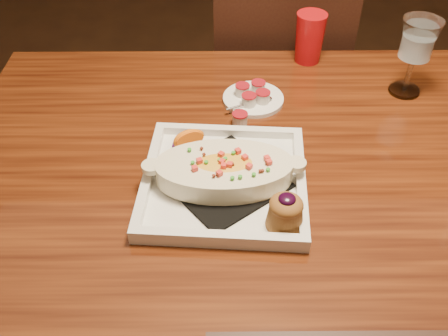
{
  "coord_description": "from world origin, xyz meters",
  "views": [
    {
      "loc": [
        -0.18,
        -0.78,
        1.44
      ],
      "look_at": [
        -0.18,
        -0.05,
        0.77
      ],
      "focal_mm": 40.0,
      "sensor_mm": 36.0,
      "label": 1
    }
  ],
  "objects_px": {
    "table": "(303,191)",
    "red_tumbler": "(309,38)",
    "chair_far": "(275,89)",
    "plate": "(228,177)",
    "goblet": "(417,44)",
    "saucer": "(253,97)"
  },
  "relations": [
    {
      "from": "plate",
      "to": "red_tumbler",
      "type": "relative_size",
      "value": 2.57
    },
    {
      "from": "table",
      "to": "red_tumbler",
      "type": "xyz_separation_m",
      "value": [
        0.05,
        0.4,
        0.16
      ]
    },
    {
      "from": "saucer",
      "to": "red_tumbler",
      "type": "distance_m",
      "value": 0.25
    },
    {
      "from": "table",
      "to": "saucer",
      "type": "relative_size",
      "value": 10.32
    },
    {
      "from": "plate",
      "to": "saucer",
      "type": "distance_m",
      "value": 0.3
    },
    {
      "from": "plate",
      "to": "saucer",
      "type": "xyz_separation_m",
      "value": [
        0.06,
        0.29,
        -0.02
      ]
    },
    {
      "from": "red_tumbler",
      "to": "plate",
      "type": "bearing_deg",
      "value": -114.25
    },
    {
      "from": "chair_far",
      "to": "red_tumbler",
      "type": "bearing_deg",
      "value": 102.23
    },
    {
      "from": "plate",
      "to": "red_tumbler",
      "type": "height_order",
      "value": "red_tumbler"
    },
    {
      "from": "chair_far",
      "to": "plate",
      "type": "height_order",
      "value": "chair_far"
    },
    {
      "from": "table",
      "to": "chair_far",
      "type": "bearing_deg",
      "value": 90.0
    },
    {
      "from": "chair_far",
      "to": "red_tumbler",
      "type": "xyz_separation_m",
      "value": [
        0.05,
        -0.23,
        0.31
      ]
    },
    {
      "from": "table",
      "to": "saucer",
      "type": "bearing_deg",
      "value": 116.92
    },
    {
      "from": "table",
      "to": "goblet",
      "type": "bearing_deg",
      "value": 42.64
    },
    {
      "from": "chair_far",
      "to": "saucer",
      "type": "xyz_separation_m",
      "value": [
        -0.11,
        -0.42,
        0.25
      ]
    },
    {
      "from": "goblet",
      "to": "red_tumbler",
      "type": "xyz_separation_m",
      "value": [
        -0.22,
        0.15,
        -0.06
      ]
    },
    {
      "from": "goblet",
      "to": "saucer",
      "type": "relative_size",
      "value": 1.29
    },
    {
      "from": "table",
      "to": "goblet",
      "type": "relative_size",
      "value": 7.99
    },
    {
      "from": "table",
      "to": "plate",
      "type": "height_order",
      "value": "plate"
    },
    {
      "from": "chair_far",
      "to": "red_tumbler",
      "type": "height_order",
      "value": "chair_far"
    },
    {
      "from": "table",
      "to": "red_tumbler",
      "type": "bearing_deg",
      "value": 82.91
    },
    {
      "from": "chair_far",
      "to": "plate",
      "type": "bearing_deg",
      "value": 76.69
    }
  ]
}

